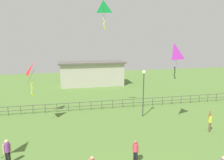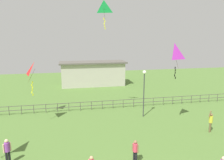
{
  "view_description": "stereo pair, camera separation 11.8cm",
  "coord_description": "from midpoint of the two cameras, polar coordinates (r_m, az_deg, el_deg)",
  "views": [
    {
      "loc": [
        -3.6,
        -8.72,
        7.95
      ],
      "look_at": [
        -0.44,
        6.21,
        4.85
      ],
      "focal_mm": 34.91,
      "sensor_mm": 36.0,
      "label": 1
    },
    {
      "loc": [
        -3.49,
        -8.74,
        7.95
      ],
      "look_at": [
        -0.44,
        6.21,
        4.85
      ],
      "focal_mm": 34.91,
      "sensor_mm": 36.0,
      "label": 2
    }
  ],
  "objects": [
    {
      "name": "pavilion_building",
      "position": [
        35.46,
        -4.9,
        1.73
      ],
      "size": [
        10.59,
        3.73,
        3.89
      ],
      "color": "#B7B2A3",
      "rests_on": "ground_plane"
    },
    {
      "name": "lamppost",
      "position": [
        21.46,
        8.56,
        -0.95
      ],
      "size": [
        0.36,
        0.36,
        4.69
      ],
      "color": "#38383D",
      "rests_on": "ground_plane"
    },
    {
      "name": "person_3",
      "position": [
        14.51,
        6.35,
        -17.75
      ],
      "size": [
        0.35,
        0.36,
        1.54
      ],
      "color": "black",
      "rests_on": "ground_plane"
    },
    {
      "name": "kite_4",
      "position": [
        21.42,
        -1.98,
        18.47
      ],
      "size": [
        1.19,
        0.8,
        2.64
      ],
      "color": "#1EB759"
    },
    {
      "name": "person_2",
      "position": [
        15.72,
        -25.54,
        -16.15
      ],
      "size": [
        0.44,
        0.31,
        1.66
      ],
      "color": "black",
      "rests_on": "ground_plane"
    },
    {
      "name": "waterfront_railing",
      "position": [
        24.09,
        -3.52,
        -6.28
      ],
      "size": [
        36.02,
        0.06,
        0.95
      ],
      "color": "#4C4742",
      "rests_on": "ground_plane"
    },
    {
      "name": "kite_1",
      "position": [
        19.61,
        16.11,
        6.93
      ],
      "size": [
        1.26,
        1.04,
        3.04
      ],
      "color": "#B22DB2"
    },
    {
      "name": "person_1",
      "position": [
        20.29,
        24.59,
        -9.75
      ],
      "size": [
        0.49,
        0.37,
        1.93
      ],
      "color": "brown",
      "rests_on": "ground_plane"
    },
    {
      "name": "kite_0",
      "position": [
        19.95,
        -19.42,
        2.41
      ],
      "size": [
        1.09,
        1.08,
        2.92
      ],
      "color": "red"
    }
  ]
}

